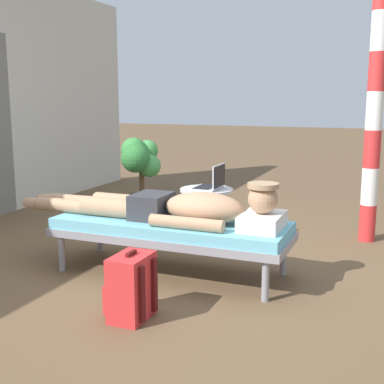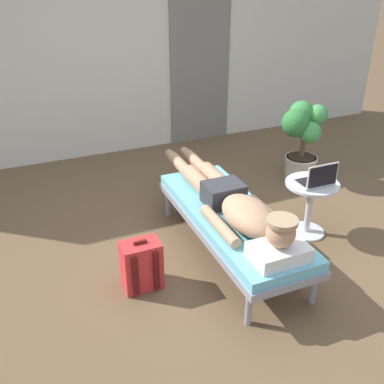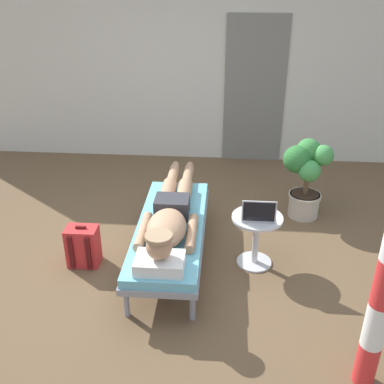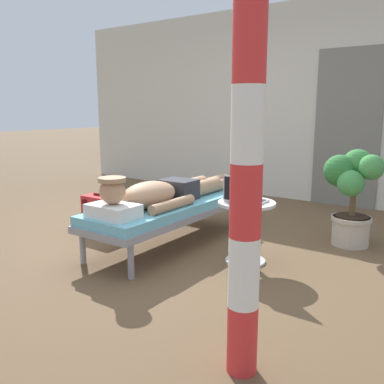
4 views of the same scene
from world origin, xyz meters
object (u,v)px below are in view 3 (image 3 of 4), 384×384
object	(u,v)px
laptop	(258,214)
potted_plant	(306,174)
backpack	(83,246)
lounge_chair	(171,230)
person_reclining	(170,217)
side_table	(256,232)

from	to	relation	value
laptop	potted_plant	bearing A→B (deg)	60.48
backpack	lounge_chair	bearing A→B (deg)	7.83
lounge_chair	person_reclining	distance (m)	0.18
person_reclining	laptop	size ratio (longest dim) A/B	7.00
side_table	potted_plant	bearing A→B (deg)	59.20
laptop	backpack	distance (m)	1.70
laptop	potted_plant	xyz separation A→B (m)	(0.58, 1.03, -0.05)
lounge_chair	potted_plant	distance (m)	1.73
lounge_chair	laptop	size ratio (longest dim) A/B	5.87
potted_plant	laptop	bearing A→B (deg)	-119.52
person_reclining	backpack	xyz separation A→B (m)	(-0.84, -0.08, -0.32)
potted_plant	person_reclining	bearing A→B (deg)	-143.54
side_table	laptop	bearing A→B (deg)	-90.00
person_reclining	backpack	size ratio (longest dim) A/B	5.12
lounge_chair	laptop	xyz separation A→B (m)	(0.82, -0.03, 0.24)
person_reclining	backpack	distance (m)	0.90
lounge_chair	laptop	world-z (taller)	laptop
person_reclining	laptop	distance (m)	0.82
side_table	backpack	xyz separation A→B (m)	(-1.65, -0.13, -0.16)
lounge_chair	potted_plant	world-z (taller)	potted_plant
laptop	potted_plant	distance (m)	1.18
person_reclining	side_table	bearing A→B (deg)	3.95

